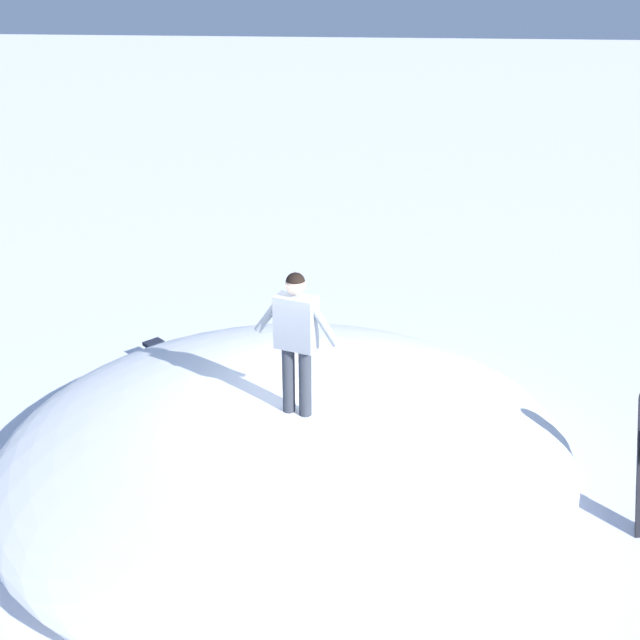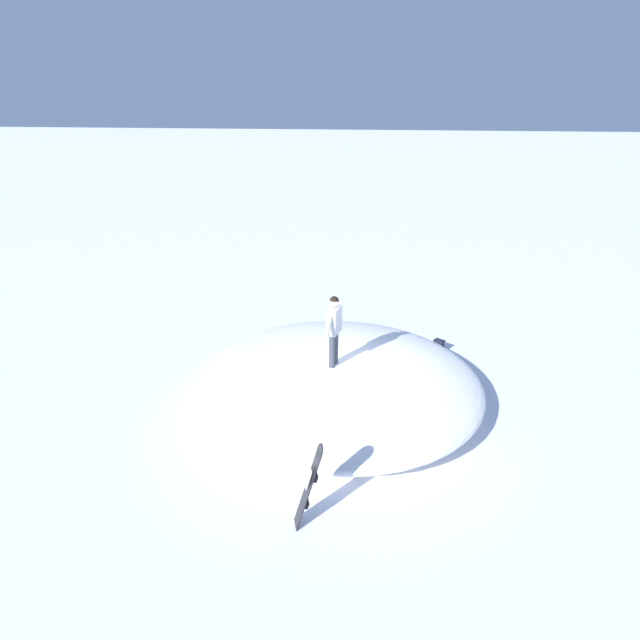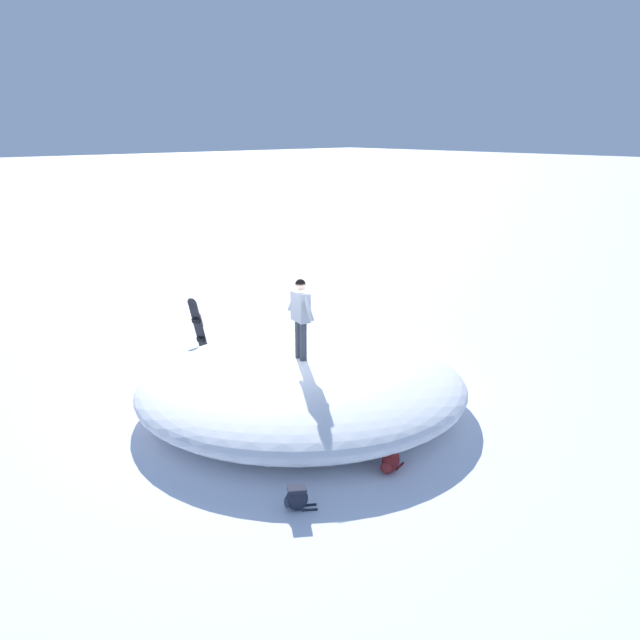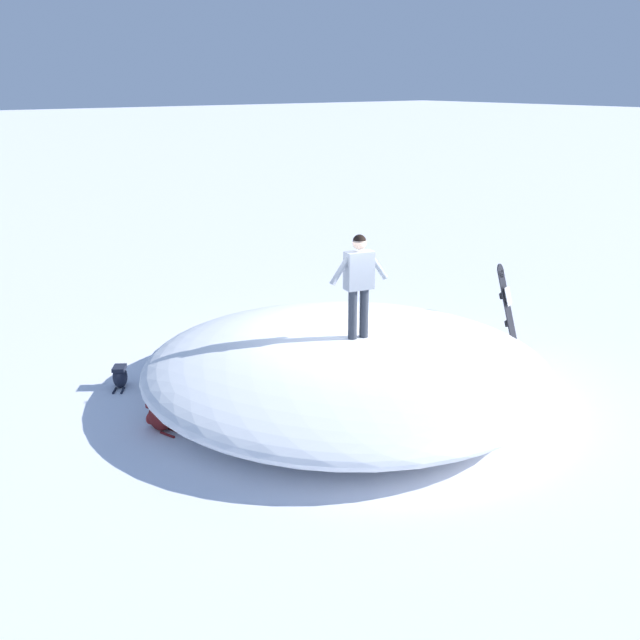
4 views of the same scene
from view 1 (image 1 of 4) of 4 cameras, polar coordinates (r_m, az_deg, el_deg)
ground at (r=9.06m, az=0.97°, el=-11.06°), size 240.00×240.00×0.00m
snow_mound at (r=8.56m, az=-2.57°, el=-9.51°), size 8.55×8.47×0.96m
snowboarder_standing at (r=7.74m, az=-1.87°, el=-0.97°), size 0.31×0.99×1.64m
backpack_near at (r=11.60m, az=-12.74°, el=-2.41°), size 0.50×0.43×0.37m
backpack_far at (r=10.23m, az=-17.92°, el=-6.57°), size 0.62×0.38×0.41m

